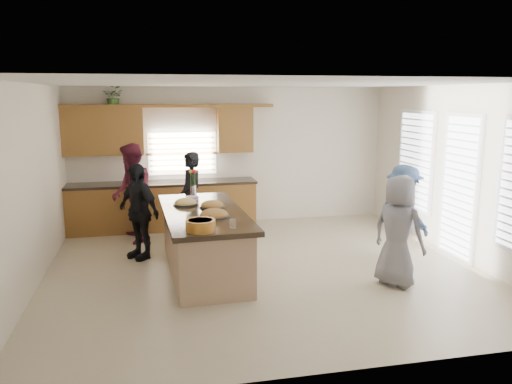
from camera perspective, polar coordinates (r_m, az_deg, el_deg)
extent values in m
plane|color=#BAAA8A|center=(7.79, 0.83, -8.75)|extent=(6.50, 6.50, 0.00)
cube|color=silver|center=(10.35, -2.87, 4.16)|extent=(6.50, 0.02, 2.80)
cube|color=silver|center=(4.63, 9.24, -4.64)|extent=(6.50, 0.02, 2.80)
cube|color=silver|center=(7.43, -24.39, 0.45)|extent=(0.02, 6.00, 2.80)
cube|color=silver|center=(8.75, 22.11, 2.09)|extent=(0.02, 6.00, 2.80)
cube|color=white|center=(7.33, 0.90, 12.30)|extent=(6.50, 6.00, 0.02)
cube|color=#97622C|center=(10.08, -10.56, -1.69)|extent=(3.65, 0.62, 0.90)
cube|color=black|center=(9.98, -10.65, 0.97)|extent=(3.70, 0.65, 0.05)
cube|color=#97622C|center=(10.02, -17.07, 6.63)|extent=(1.50, 0.36, 0.90)
cube|color=#97622C|center=(10.13, -2.45, 7.14)|extent=(0.70, 0.36, 0.90)
cube|color=#97622C|center=(9.97, -9.82, 9.69)|extent=(4.05, 0.40, 0.06)
cube|color=brown|center=(10.19, -8.41, 4.37)|extent=(1.35, 0.08, 0.85)
cube|color=white|center=(9.82, 17.75, 3.42)|extent=(0.06, 1.10, 1.75)
cube|color=white|center=(8.68, 22.20, 0.52)|extent=(0.06, 0.85, 2.25)
cube|color=tan|center=(7.57, -5.95, -5.90)|extent=(1.10, 2.54, 0.88)
cube|color=black|center=(7.45, -6.03, -2.40)|extent=(1.26, 2.74, 0.07)
cube|color=black|center=(7.70, -5.89, -8.75)|extent=(1.02, 2.46, 0.08)
cylinder|color=black|center=(7.04, -4.81, -2.77)|extent=(0.44, 0.44, 0.02)
ellipsoid|color=#AB7335|center=(7.04, -4.81, -2.63)|extent=(0.40, 0.40, 0.18)
cylinder|color=black|center=(7.64, -5.03, -1.66)|extent=(0.39, 0.39, 0.02)
ellipsoid|color=#AB7335|center=(7.64, -5.04, -1.54)|extent=(0.35, 0.35, 0.16)
cylinder|color=black|center=(7.87, -8.05, -1.37)|extent=(0.39, 0.39, 0.02)
ellipsoid|color=#E5C362|center=(7.86, -8.05, -1.24)|extent=(0.35, 0.35, 0.16)
cylinder|color=#B87021|center=(6.34, -6.35, -3.81)|extent=(0.38, 0.38, 0.14)
cylinder|color=beige|center=(6.32, -6.36, -3.35)|extent=(0.31, 0.31, 0.04)
cylinder|color=white|center=(6.45, -2.69, -3.63)|extent=(0.09, 0.09, 0.11)
cylinder|color=#A68AC9|center=(8.23, -7.30, -0.69)|extent=(0.20, 0.20, 0.05)
cylinder|color=silver|center=(8.59, -7.19, 0.20)|extent=(0.11, 0.11, 0.17)
imported|color=#3E6D2B|center=(9.98, -15.92, 10.44)|extent=(0.43, 0.39, 0.41)
imported|color=black|center=(9.11, -7.43, -0.56)|extent=(0.55, 0.69, 1.64)
imported|color=#591A2B|center=(9.23, -13.97, -0.14)|extent=(0.81, 0.97, 1.80)
imported|color=black|center=(8.31, -13.29, -2.16)|extent=(0.88, 0.95, 1.57)
imported|color=#354D75|center=(8.42, 16.46, -2.22)|extent=(0.81, 1.11, 1.55)
imported|color=slate|center=(7.21, 15.94, -4.29)|extent=(0.83, 0.91, 1.57)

